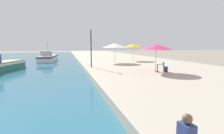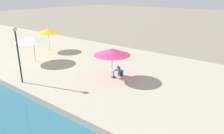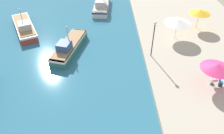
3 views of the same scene
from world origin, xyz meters
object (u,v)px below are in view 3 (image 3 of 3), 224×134
fishing_boat_mid (69,46)px  cafe_umbrella_white (178,21)px  cafe_umbrella_striped (200,12)px  cafe_table (213,81)px  fishing_boat_far (24,27)px  lamppost (154,33)px  fishing_boat_distant (102,5)px  cafe_chair_left (220,83)px  cafe_umbrella_pink (217,67)px

fishing_boat_mid → cafe_umbrella_white: (14.15, 2.11, 2.26)m
fishing_boat_mid → cafe_umbrella_white: size_ratio=2.26×
cafe_umbrella_white → cafe_umbrella_striped: 4.73m
cafe_table → cafe_umbrella_striped: bearing=79.0°
fishing_boat_far → lamppost: bearing=-48.3°
fishing_boat_distant → lamppost: size_ratio=1.73×
fishing_boat_distant → cafe_chair_left: size_ratio=8.65×
fishing_boat_far → lamppost: lamppost is taller
fishing_boat_far → cafe_umbrella_pink: (22.62, -12.70, 2.16)m
cafe_table → cafe_chair_left: (0.69, -0.21, -0.21)m
fishing_boat_far → lamppost: size_ratio=1.84×
cafe_table → fishing_boat_mid: bearing=155.0°
cafe_chair_left → fishing_boat_distant: bearing=-132.0°
fishing_boat_mid → lamppost: (10.17, -2.02, 2.89)m
fishing_boat_distant → cafe_table: (11.55, -20.03, 0.33)m
cafe_umbrella_striped → cafe_chair_left: bearing=-97.7°
fishing_boat_far → cafe_table: size_ratio=10.49×
fishing_boat_mid → cafe_chair_left: bearing=-8.7°
fishing_boat_mid → lamppost: size_ratio=1.77×
cafe_table → lamppost: bearing=136.1°
cafe_umbrella_pink → cafe_umbrella_striped: 12.36m
fishing_boat_mid → cafe_umbrella_white: bearing=24.4°
cafe_umbrella_pink → cafe_umbrella_striped: size_ratio=1.04×
fishing_boat_mid → cafe_table: 17.26m
cafe_umbrella_striped → fishing_boat_distant: bearing=150.4°
cafe_table → fishing_boat_distant: bearing=120.0°
fishing_boat_distant → cafe_umbrella_white: 14.81m
cafe_umbrella_striped → lamppost: size_ratio=0.65×
fishing_boat_mid → cafe_umbrella_pink: fishing_boat_mid is taller
cafe_umbrella_white → cafe_table: size_ratio=4.45×
fishing_boat_mid → cafe_umbrella_pink: bearing=-9.2°
lamppost → cafe_chair_left: bearing=-41.6°
fishing_boat_distant → lamppost: lamppost is taller
fishing_boat_far → cafe_table: 26.12m
cafe_umbrella_striped → cafe_chair_left: size_ratio=3.27×
cafe_umbrella_striped → lamppost: lamppost is taller
lamppost → cafe_table: bearing=-43.9°
cafe_umbrella_striped → lamppost: (-7.84, -6.86, 0.63)m
fishing_boat_mid → cafe_umbrella_striped: 18.78m
fishing_boat_mid → cafe_chair_left: size_ratio=8.86×
fishing_boat_far → fishing_boat_distant: 13.40m
fishing_boat_far → cafe_table: bearing=-54.1°
cafe_umbrella_white → lamppost: bearing=-133.9°
fishing_boat_far → cafe_chair_left: size_ratio=9.22×
fishing_boat_far → cafe_umbrella_white: size_ratio=2.36×
lamppost → fishing_boat_distant: bearing=112.4°
cafe_chair_left → lamppost: 8.70m
cafe_umbrella_pink → cafe_umbrella_striped: cafe_umbrella_striped is taller
fishing_boat_distant → cafe_umbrella_striped: fishing_boat_distant is taller
fishing_boat_far → lamppost: 19.09m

